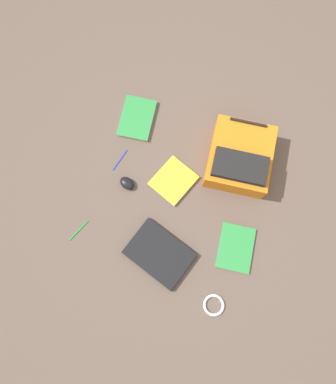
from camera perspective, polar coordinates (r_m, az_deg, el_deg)
ground_plane at (r=1.95m, az=1.18°, el=-0.68°), size 3.58×3.58×0.00m
backpack at (r=1.97m, az=11.89°, el=5.64°), size 0.40×0.44×0.18m
laptop at (r=1.89m, az=-1.43°, el=-10.23°), size 0.39×0.32×0.03m
book_manual at (r=2.10m, az=-5.19°, el=12.16°), size 0.23×0.30×0.02m
book_red at (r=1.93m, az=11.22°, el=-9.12°), size 0.23×0.28×0.01m
book_comic at (r=1.96m, az=0.90°, el=1.91°), size 0.26×0.28×0.02m
computer_mouse at (r=1.96m, az=-6.85°, el=1.46°), size 0.11×0.09×0.04m
cable_coil at (r=1.91m, az=7.65°, el=-18.21°), size 0.11×0.11×0.01m
pen_black at (r=2.02m, az=-8.02°, el=5.30°), size 0.03×0.14×0.01m
pen_blue at (r=1.97m, az=-14.73°, el=-6.28°), size 0.06×0.14×0.01m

